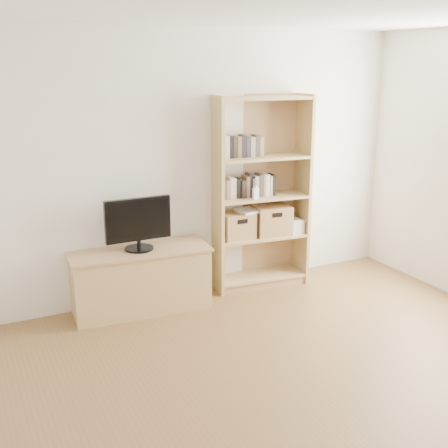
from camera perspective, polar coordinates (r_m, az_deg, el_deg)
floor at (r=4.01m, az=12.73°, el=-18.72°), size 4.50×5.00×0.01m
back_wall at (r=5.54m, az=-2.75°, el=5.99°), size 4.50×0.02×2.60m
tv_stand at (r=5.37m, az=-8.47°, el=-5.74°), size 1.29×0.57×0.58m
bookshelf at (r=5.73m, az=3.78°, el=3.10°), size 1.02×0.44×1.97m
television at (r=5.19m, az=-8.72°, el=-0.01°), size 0.62×0.05×0.48m
books_row_mid at (r=5.73m, az=3.71°, el=3.95°), size 0.78×0.19×0.21m
books_row_upper at (r=5.58m, az=1.71°, el=7.75°), size 0.36×0.16×0.18m
baby_monitor at (r=5.58m, az=3.23°, el=3.12°), size 0.06×0.04×0.11m
basket_left at (r=5.70m, az=1.34°, el=-0.12°), size 0.33×0.28×0.26m
basket_right at (r=5.84m, az=4.83°, el=0.43°), size 0.40×0.35×0.30m
laptop at (r=5.72m, az=2.89°, el=1.44°), size 0.35×0.27×0.03m
magazine_stack at (r=5.96m, az=6.72°, el=-0.18°), size 0.20×0.28×0.13m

